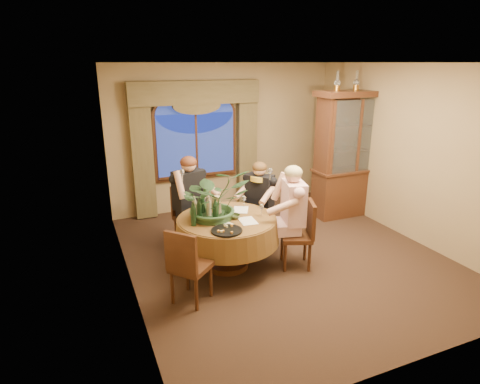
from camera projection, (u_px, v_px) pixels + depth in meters
name	position (u px, v px, depth m)	size (l,w,h in m)	color
floor	(284.00, 255.00, 6.10)	(5.00, 5.00, 0.00)	black
wall_back	(225.00, 137.00, 7.86)	(4.50, 4.50, 0.00)	olive
wall_right	(409.00, 153.00, 6.50)	(5.00, 5.00, 0.00)	olive
ceiling	(291.00, 62.00, 5.23)	(5.00, 5.00, 0.00)	white
window	(196.00, 145.00, 7.61)	(1.62, 0.10, 1.32)	navy
arched_transom	(195.00, 103.00, 7.37)	(1.60, 0.06, 0.44)	navy
drapery_left	(143.00, 157.00, 7.22)	(0.38, 0.14, 2.32)	#4D4325
drapery_right	(247.00, 148.00, 7.98)	(0.38, 0.14, 2.32)	#4D4325
swag_valance	(196.00, 93.00, 7.23)	(2.45, 0.16, 0.42)	#4D4325
dining_table	(227.00, 242.00, 5.67)	(1.47, 1.47, 0.75)	brown
china_cabinet	(350.00, 155.00, 7.46)	(1.43, 0.57, 2.32)	#3A1E12
oil_lamp_left	(337.00, 81.00, 6.90)	(0.11, 0.11, 0.34)	#A5722D
oil_lamp_center	(357.00, 81.00, 7.04)	(0.11, 0.11, 0.34)	#A5722D
oil_lamp_right	(375.00, 80.00, 7.19)	(0.11, 0.11, 0.34)	#A5722D
chair_right	(296.00, 235.00, 5.66)	(0.42, 0.42, 0.96)	black
chair_back_right	(252.00, 211.00, 6.57)	(0.42, 0.42, 0.96)	black
chair_back	(190.00, 217.00, 6.33)	(0.42, 0.42, 0.96)	black
chair_front_left	(191.00, 265.00, 4.82)	(0.42, 0.42, 0.96)	black
person_pink	(293.00, 215.00, 5.69)	(0.53, 0.48, 1.47)	beige
person_back	(189.00, 202.00, 6.22)	(0.53, 0.48, 1.47)	black
person_scarf	(260.00, 202.00, 6.40)	(0.48, 0.44, 1.34)	black
stoneware_vase	(216.00, 206.00, 5.61)	(0.15, 0.15, 0.27)	#9C8B66
centerpiece_plant	(214.00, 175.00, 5.39)	(0.95, 1.05, 0.82)	#2C502D
olive_bowl	(234.00, 216.00, 5.53)	(0.16, 0.16, 0.05)	#41512B
cheese_platter	(227.00, 231.00, 5.10)	(0.40, 0.40, 0.02)	black
wine_bottle_0	(199.00, 211.00, 5.35)	(0.07, 0.07, 0.33)	black
wine_bottle_1	(195.00, 208.00, 5.44)	(0.07, 0.07, 0.33)	tan
wine_bottle_2	(193.00, 214.00, 5.24)	(0.07, 0.07, 0.33)	black
wine_bottle_3	(202.00, 204.00, 5.60)	(0.07, 0.07, 0.33)	black
wine_bottle_4	(209.00, 208.00, 5.46)	(0.07, 0.07, 0.33)	tan
wine_bottle_5	(215.00, 211.00, 5.35)	(0.07, 0.07, 0.33)	black
tasting_paper_0	(248.00, 221.00, 5.43)	(0.21, 0.30, 0.00)	white
tasting_paper_1	(241.00, 210.00, 5.84)	(0.21, 0.30, 0.00)	white
tasting_paper_2	(227.00, 226.00, 5.27)	(0.21, 0.30, 0.00)	white
wine_glass_person_pink	(261.00, 210.00, 5.59)	(0.07, 0.07, 0.18)	silver
wine_glass_person_back	(206.00, 203.00, 5.88)	(0.07, 0.07, 0.18)	silver
wine_glass_person_scarf	(244.00, 201.00, 5.93)	(0.07, 0.07, 0.18)	silver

